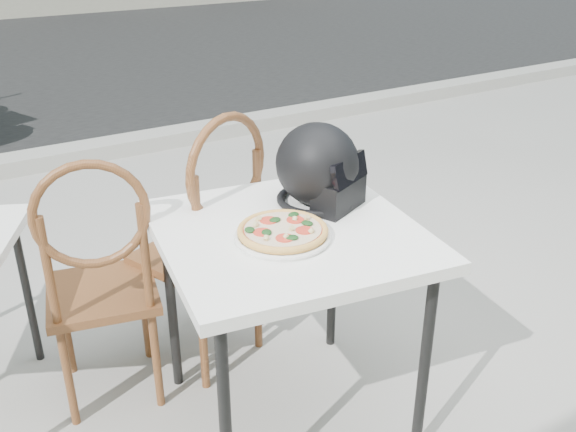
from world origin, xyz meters
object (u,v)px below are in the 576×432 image
cafe_table_main (289,248)px  cafe_chair_side (99,272)px  cafe_chair_main (211,230)px  plate (283,236)px  pizza (283,230)px  helmet (319,169)px

cafe_table_main → cafe_chair_side: size_ratio=0.92×
cafe_chair_main → cafe_chair_side: 0.46m
cafe_table_main → cafe_chair_side: cafe_chair_side is taller
cafe_chair_side → plate: bearing=147.7°
cafe_table_main → pizza: bearing=-135.9°
pizza → cafe_chair_main: (-0.03, 0.52, -0.22)m
plate → pizza: 0.02m
helmet → cafe_chair_side: (-0.74, 0.31, -0.35)m
plate → cafe_chair_side: cafe_chair_side is taller
pizza → cafe_table_main: bearing=44.1°
cafe_table_main → pizza: (-0.05, -0.05, 0.10)m
cafe_table_main → helmet: 0.31m
plate → cafe_chair_main: 0.55m
cafe_chair_main → plate: bearing=70.9°
plate → pizza: bearing=87.8°
helmet → cafe_chair_side: 0.88m
plate → helmet: helmet is taller
helmet → cafe_chair_side: bearing=133.2°
cafe_table_main → cafe_chair_side: bearing=141.6°
plate → cafe_chair_side: (-0.49, 0.48, -0.23)m
plate → pizza: size_ratio=1.05×
cafe_chair_main → cafe_chair_side: size_ratio=1.06×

